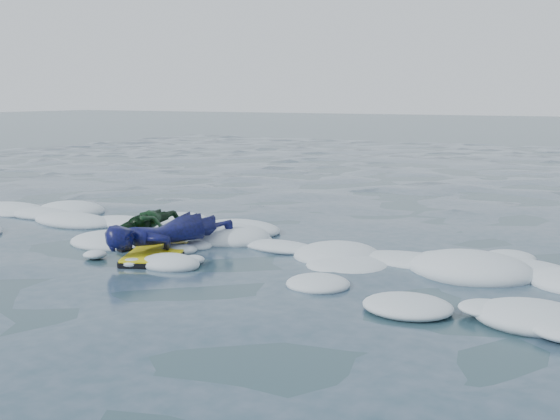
{
  "coord_description": "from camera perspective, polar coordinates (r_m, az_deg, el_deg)",
  "views": [
    {
      "loc": [
        4.96,
        -5.93,
        1.86
      ],
      "look_at": [
        0.74,
        1.6,
        0.44
      ],
      "focal_mm": 45.0,
      "sensor_mm": 36.0,
      "label": 1
    }
  ],
  "objects": [
    {
      "name": "foam_band",
      "position": [
        8.75,
        -6.08,
        -2.99
      ],
      "size": [
        12.0,
        3.1,
        0.3
      ],
      "primitive_type": null,
      "color": "silver",
      "rests_on": "ground"
    },
    {
      "name": "prone_child_unit",
      "position": [
        8.99,
        -10.67,
        -1.4
      ],
      "size": [
        0.62,
        1.16,
        0.41
      ],
      "rotation": [
        0.0,
        0.0,
        1.28
      ],
      "color": "black",
      "rests_on": "ground"
    },
    {
      "name": "ground",
      "position": [
        7.95,
        -10.39,
        -4.34
      ],
      "size": [
        120.0,
        120.0,
        0.0
      ],
      "primitive_type": "plane",
      "color": "#162E37",
      "rests_on": "ground"
    },
    {
      "name": "prone_woman_unit",
      "position": [
        8.36,
        -9.05,
        -2.06
      ],
      "size": [
        1.04,
        1.79,
        0.44
      ],
      "rotation": [
        0.0,
        0.0,
        2.0
      ],
      "color": "black",
      "rests_on": "ground"
    }
  ]
}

